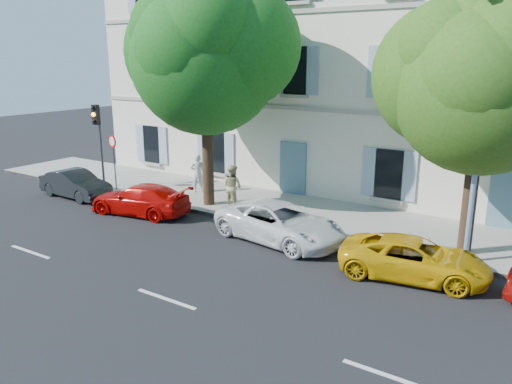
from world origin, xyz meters
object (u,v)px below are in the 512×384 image
Objects in this scene: car_white_coupe at (280,223)px; pedestrian_a at (198,173)px; car_yellow_supercar at (414,258)px; tree_right at (482,87)px; car_red_coupe at (140,199)px; road_sign at (113,150)px; pedestrian_b at (232,186)px; street_lamp at (481,117)px; tree_left at (205,61)px; traffic_light at (98,128)px; car_dark_sedan at (76,184)px.

car_white_coupe is 6.98m from pedestrian_a.
tree_right is at bearing -30.18° from car_yellow_supercar.
car_red_coupe is 1.65× the size of road_sign.
pedestrian_b reaches higher than car_white_coupe.
car_white_coupe is at bearing 111.30° from pedestrian_a.
road_sign is at bearing 178.70° from street_lamp.
tree_left reaches higher than traffic_light.
car_white_coupe is 7.27m from tree_left.
pedestrian_b is (-9.23, 0.92, -3.49)m from street_lamp.
pedestrian_b reaches higher than car_red_coupe.
pedestrian_b is at bearing 5.01° from road_sign.
tree_right is 15.79m from road_sign.
pedestrian_b is (7.20, 0.69, -1.93)m from traffic_light.
traffic_light reaches higher than road_sign.
tree_left is at bearing 76.88° from car_white_coupe.
street_lamp is at bearing -71.33° from car_white_coupe.
car_dark_sedan is 2.28m from road_sign.
pedestrian_b is at bearing 174.33° from street_lamp.
traffic_light is (-4.32, 1.69, 2.36)m from car_red_coupe.
tree_left reaches higher than car_red_coupe.
car_white_coupe is 9.99m from road_sign.
street_lamp is at bearing -1.30° from road_sign.
car_red_coupe is 3.76m from pedestrian_b.
traffic_light is 16.50m from street_lamp.
car_white_coupe is 2.63× the size of pedestrian_b.
road_sign is at bearing -16.20° from pedestrian_a.
car_red_coupe is at bearing -173.11° from street_lamp.
street_lamp reaches higher than road_sign.
tree_right is (0.89, 2.41, 4.72)m from car_yellow_supercar.
traffic_light is at bearing -19.06° from pedestrian_a.
car_white_coupe is (6.29, 0.43, 0.04)m from car_red_coupe.
tree_left is 10.51m from street_lamp.
tree_right is 4.49× the size of pedestrian_b.
car_dark_sedan is at bearing -88.58° from traffic_light.
tree_right is 3.14× the size of road_sign.
tree_left is (1.74, 2.25, 5.41)m from car_red_coupe.
car_white_coupe is at bearing -6.76° from traffic_light.
tree_left is 3.57× the size of road_sign.
traffic_light is 1.28m from road_sign.
car_dark_sedan is 0.41× the size of tree_left.
pedestrian_a is (0.06, 3.55, 0.41)m from car_red_coupe.
pedestrian_b reaches higher than car_yellow_supercar.
car_white_coupe is 1.84× the size of road_sign.
car_red_coupe is 0.46× the size of tree_left.
tree_left is at bearing 5.27° from traffic_light.
car_white_coupe is 7.07m from street_lamp.
car_white_coupe is at bearing -160.93° from tree_right.
car_white_coupe is at bearing -87.20° from car_dark_sedan.
car_red_coupe is at bearing 46.91° from pedestrian_a.
pedestrian_b is (2.82, -1.17, 0.02)m from pedestrian_a.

